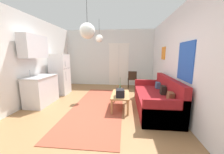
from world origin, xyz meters
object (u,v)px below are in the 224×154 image
pendant_lamp_near (87,31)px  bamboo_vase (120,88)px  accent_chair (132,78)px  pendant_lamp_far (99,38)px  coffee_table (120,96)px  refrigerator (60,74)px  handbag (120,93)px  couch (157,99)px

pendant_lamp_near → bamboo_vase: bearing=68.5°
accent_chair → pendant_lamp_far: 2.43m
bamboo_vase → accent_chair: size_ratio=0.55×
coffee_table → pendant_lamp_far: size_ratio=1.24×
coffee_table → pendant_lamp_far: bearing=127.4°
pendant_lamp_near → refrigerator: bearing=127.3°
pendant_lamp_far → pendant_lamp_near: bearing=-84.4°
coffee_table → handbag: bearing=-90.5°
couch → pendant_lamp_far: size_ratio=2.81×
pendant_lamp_far → handbag: bearing=-58.3°
couch → coffee_table: size_ratio=2.27×
couch → pendant_lamp_near: bearing=-143.0°
bamboo_vase → pendant_lamp_near: pendant_lamp_near is taller
refrigerator → pendant_lamp_near: size_ratio=1.68×
bamboo_vase → accent_chair: 2.16m
couch → refrigerator: size_ratio=1.41×
refrigerator → accent_chair: 3.10m
bamboo_vase → accent_chair: bearing=77.0°
handbag → pendant_lamp_near: pendant_lamp_near is taller
refrigerator → pendant_lamp_near: (1.83, -2.40, 1.19)m
coffee_table → handbag: size_ratio=3.10×
accent_chair → bamboo_vase: bearing=80.8°
couch → pendant_lamp_near: (-1.62, -1.22, 1.68)m
coffee_table → pendant_lamp_near: size_ratio=1.04×
handbag → accent_chair: size_ratio=0.39×
couch → pendant_lamp_near: size_ratio=2.36×
coffee_table → pendant_lamp_far: pendant_lamp_far is taller
coffee_table → accent_chair: (0.46, 2.32, 0.10)m
coffee_table → refrigerator: refrigerator is taller
bamboo_vase → accent_chair: (0.48, 2.10, -0.07)m
bamboo_vase → refrigerator: size_ratio=0.28×
handbag → pendant_lamp_near: (-0.57, -0.96, 1.44)m
bamboo_vase → pendant_lamp_far: size_ratio=0.57×
handbag → coffee_table: bearing=89.5°
pendant_lamp_far → bamboo_vase: bearing=-46.7°
refrigerator → couch: bearing=-18.9°
pendant_lamp_near → pendant_lamp_far: size_ratio=1.19×
handbag → pendant_lamp_far: 2.18m
bamboo_vase → accent_chair: bamboo_vase is taller
refrigerator → bamboo_vase: bearing=-22.4°
bamboo_vase → pendant_lamp_far: 1.93m
couch → handbag: bearing=-166.0°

